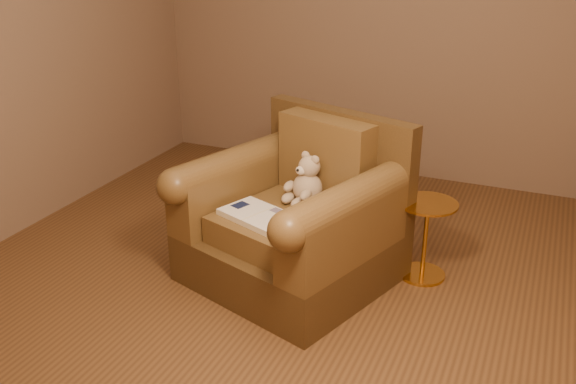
% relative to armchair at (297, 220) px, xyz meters
% --- Properties ---
extents(floor, '(4.00, 4.00, 0.00)m').
position_rel_armchair_xyz_m(floor, '(-0.04, -0.03, -0.38)').
color(floor, brown).
rests_on(floor, ground).
extents(armchair, '(1.35, 1.32, 0.97)m').
position_rel_armchair_xyz_m(armchair, '(0.00, 0.00, 0.00)').
color(armchair, '#493318').
rests_on(armchair, floor).
extents(teddy_bear, '(0.23, 0.26, 0.31)m').
position_rel_armchair_xyz_m(teddy_bear, '(0.02, 0.09, 0.21)').
color(teddy_bear, tan).
rests_on(teddy_bear, armchair).
extents(guidebook, '(0.51, 0.41, 0.04)m').
position_rel_armchair_xyz_m(guidebook, '(-0.13, -0.24, 0.11)').
color(guidebook, beige).
rests_on(guidebook, armchair).
extents(side_table, '(0.36, 0.36, 0.50)m').
position_rel_armchair_xyz_m(side_table, '(0.72, 0.29, -0.11)').
color(side_table, gold).
rests_on(side_table, floor).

